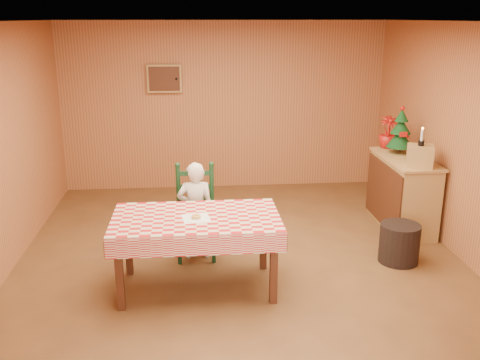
# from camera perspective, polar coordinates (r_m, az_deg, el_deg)

# --- Properties ---
(ground) EXTENTS (6.00, 6.00, 0.00)m
(ground) POSITION_cam_1_polar(r_m,az_deg,el_deg) (5.95, 0.18, -9.35)
(ground) COLOR brown
(ground) RESTS_ON ground
(cabin_walls) EXTENTS (5.10, 6.05, 2.65)m
(cabin_walls) POSITION_cam_1_polar(r_m,az_deg,el_deg) (5.92, -0.32, 9.08)
(cabin_walls) COLOR #AE6A3F
(cabin_walls) RESTS_ON ground
(dining_table) EXTENTS (1.66, 0.96, 0.77)m
(dining_table) POSITION_cam_1_polar(r_m,az_deg,el_deg) (5.29, -4.69, -4.74)
(dining_table) COLOR #492413
(dining_table) RESTS_ON ground
(ladder_chair) EXTENTS (0.44, 0.40, 1.08)m
(ladder_chair) POSITION_cam_1_polar(r_m,az_deg,el_deg) (6.09, -4.74, -3.61)
(ladder_chair) COLOR black
(ladder_chair) RESTS_ON ground
(seated_child) EXTENTS (0.41, 0.27, 1.12)m
(seated_child) POSITION_cam_1_polar(r_m,az_deg,el_deg) (6.02, -4.75, -3.28)
(seated_child) COLOR silver
(seated_child) RESTS_ON ground
(napkin) EXTENTS (0.29, 0.29, 0.00)m
(napkin) POSITION_cam_1_polar(r_m,az_deg,el_deg) (5.21, -4.71, -4.08)
(napkin) COLOR white
(napkin) RESTS_ON dining_table
(donut) EXTENTS (0.12, 0.12, 0.03)m
(donut) POSITION_cam_1_polar(r_m,az_deg,el_deg) (5.21, -4.71, -3.90)
(donut) COLOR gold
(donut) RESTS_ON napkin
(shelf_unit) EXTENTS (0.54, 1.24, 0.93)m
(shelf_unit) POSITION_cam_1_polar(r_m,az_deg,el_deg) (7.23, 16.90, -1.27)
(shelf_unit) COLOR tan
(shelf_unit) RESTS_ON ground
(crate) EXTENTS (0.39, 0.39, 0.25)m
(crate) POSITION_cam_1_polar(r_m,az_deg,el_deg) (6.72, 18.63, 2.45)
(crate) COLOR tan
(crate) RESTS_ON shelf_unit
(christmas_tree) EXTENTS (0.34, 0.34, 0.62)m
(christmas_tree) POSITION_cam_1_polar(r_m,az_deg,el_deg) (7.27, 16.74, 4.93)
(christmas_tree) COLOR #492413
(christmas_tree) RESTS_ON shelf_unit
(flower_arrangement) EXTENTS (0.25, 0.25, 0.43)m
(flower_arrangement) POSITION_cam_1_polar(r_m,az_deg,el_deg) (7.54, 15.52, 4.94)
(flower_arrangement) COLOR #AD1510
(flower_arrangement) RESTS_ON shelf_unit
(candle_set) EXTENTS (0.07, 0.07, 0.22)m
(candle_set) POSITION_cam_1_polar(r_m,az_deg,el_deg) (6.68, 18.79, 4.02)
(candle_set) COLOR black
(candle_set) RESTS_ON crate
(storage_bin) EXTENTS (0.45, 0.45, 0.44)m
(storage_bin) POSITION_cam_1_polar(r_m,az_deg,el_deg) (6.27, 16.63, -6.47)
(storage_bin) COLOR black
(storage_bin) RESTS_ON ground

